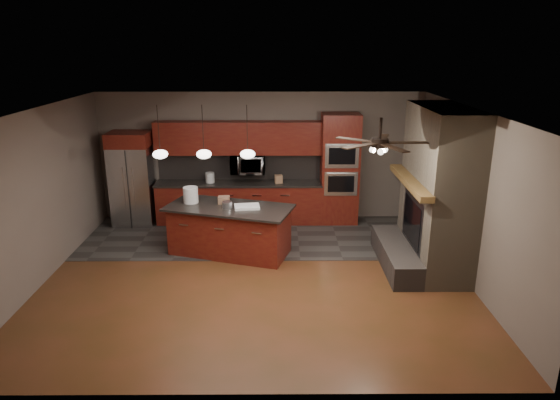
{
  "coord_description": "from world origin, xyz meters",
  "views": [
    {
      "loc": [
        0.36,
        -7.7,
        3.8
      ],
      "look_at": [
        0.41,
        0.6,
        1.16
      ],
      "focal_mm": 32.0,
      "sensor_mm": 36.0,
      "label": 1
    }
  ],
  "objects_px": {
    "kitchen_island": "(230,230)",
    "counter_box": "(279,179)",
    "refrigerator": "(133,179)",
    "cardboard_box": "(224,200)",
    "paint_can": "(227,205)",
    "white_bucket": "(191,195)",
    "counter_bucket": "(210,178)",
    "oven_tower": "(340,169)",
    "microwave": "(248,164)",
    "paint_tray": "(247,207)"
  },
  "relations": [
    {
      "from": "oven_tower",
      "to": "counter_bucket",
      "type": "height_order",
      "value": "oven_tower"
    },
    {
      "from": "white_bucket",
      "to": "cardboard_box",
      "type": "distance_m",
      "value": 0.63
    },
    {
      "from": "microwave",
      "to": "counter_bucket",
      "type": "xyz_separation_m",
      "value": [
        -0.82,
        -0.05,
        -0.29
      ]
    },
    {
      "from": "kitchen_island",
      "to": "refrigerator",
      "type": "bearing_deg",
      "value": 160.68
    },
    {
      "from": "kitchen_island",
      "to": "paint_tray",
      "type": "height_order",
      "value": "paint_tray"
    },
    {
      "from": "microwave",
      "to": "refrigerator",
      "type": "relative_size",
      "value": 0.36
    },
    {
      "from": "kitchen_island",
      "to": "paint_can",
      "type": "bearing_deg",
      "value": -88.42
    },
    {
      "from": "white_bucket",
      "to": "counter_bucket",
      "type": "distance_m",
      "value": 1.49
    },
    {
      "from": "oven_tower",
      "to": "white_bucket",
      "type": "xyz_separation_m",
      "value": [
        -2.96,
        -1.47,
        -0.12
      ]
    },
    {
      "from": "white_bucket",
      "to": "paint_can",
      "type": "height_order",
      "value": "white_bucket"
    },
    {
      "from": "cardboard_box",
      "to": "counter_box",
      "type": "distance_m",
      "value": 1.8
    },
    {
      "from": "counter_box",
      "to": "refrigerator",
      "type": "bearing_deg",
      "value": 170.34
    },
    {
      "from": "microwave",
      "to": "counter_box",
      "type": "xyz_separation_m",
      "value": [
        0.66,
        -0.1,
        -0.31
      ]
    },
    {
      "from": "refrigerator",
      "to": "paint_tray",
      "type": "height_order",
      "value": "refrigerator"
    },
    {
      "from": "microwave",
      "to": "paint_tray",
      "type": "height_order",
      "value": "microwave"
    },
    {
      "from": "refrigerator",
      "to": "oven_tower",
      "type": "bearing_deg",
      "value": 0.95
    },
    {
      "from": "refrigerator",
      "to": "white_bucket",
      "type": "bearing_deg",
      "value": -43.49
    },
    {
      "from": "refrigerator",
      "to": "kitchen_island",
      "type": "bearing_deg",
      "value": -36.75
    },
    {
      "from": "white_bucket",
      "to": "counter_box",
      "type": "xyz_separation_m",
      "value": [
        1.65,
        1.43,
        -0.08
      ]
    },
    {
      "from": "microwave",
      "to": "cardboard_box",
      "type": "distance_m",
      "value": 1.65
    },
    {
      "from": "kitchen_island",
      "to": "paint_tray",
      "type": "distance_m",
      "value": 0.59
    },
    {
      "from": "kitchen_island",
      "to": "counter_box",
      "type": "xyz_separation_m",
      "value": [
        0.92,
        1.68,
        0.52
      ]
    },
    {
      "from": "counter_bucket",
      "to": "counter_box",
      "type": "distance_m",
      "value": 1.48
    },
    {
      "from": "refrigerator",
      "to": "white_bucket",
      "type": "distance_m",
      "value": 2.04
    },
    {
      "from": "oven_tower",
      "to": "paint_tray",
      "type": "bearing_deg",
      "value": -136.54
    },
    {
      "from": "counter_bucket",
      "to": "oven_tower",
      "type": "bearing_deg",
      "value": -0.15
    },
    {
      "from": "microwave",
      "to": "counter_bucket",
      "type": "relative_size",
      "value": 3.37
    },
    {
      "from": "white_bucket",
      "to": "cardboard_box",
      "type": "height_order",
      "value": "white_bucket"
    },
    {
      "from": "counter_box",
      "to": "oven_tower",
      "type": "bearing_deg",
      "value": -8.37
    },
    {
      "from": "white_bucket",
      "to": "kitchen_island",
      "type": "bearing_deg",
      "value": -18.78
    },
    {
      "from": "white_bucket",
      "to": "paint_tray",
      "type": "bearing_deg",
      "value": -16.64
    },
    {
      "from": "paint_tray",
      "to": "oven_tower",
      "type": "bearing_deg",
      "value": 36.43
    },
    {
      "from": "oven_tower",
      "to": "kitchen_island",
      "type": "relative_size",
      "value": 0.96
    },
    {
      "from": "oven_tower",
      "to": "cardboard_box",
      "type": "distance_m",
      "value": 2.8
    },
    {
      "from": "paint_tray",
      "to": "counter_bucket",
      "type": "xyz_separation_m",
      "value": [
        -0.9,
        1.8,
        0.07
      ]
    },
    {
      "from": "white_bucket",
      "to": "counter_box",
      "type": "distance_m",
      "value": 2.19
    },
    {
      "from": "counter_bucket",
      "to": "counter_box",
      "type": "xyz_separation_m",
      "value": [
        1.48,
        -0.05,
        -0.02
      ]
    },
    {
      "from": "refrigerator",
      "to": "paint_can",
      "type": "distance_m",
      "value": 2.79
    },
    {
      "from": "microwave",
      "to": "paint_tray",
      "type": "relative_size",
      "value": 1.63
    },
    {
      "from": "refrigerator",
      "to": "cardboard_box",
      "type": "relative_size",
      "value": 9.47
    },
    {
      "from": "paint_can",
      "to": "counter_bucket",
      "type": "distance_m",
      "value": 1.89
    },
    {
      "from": "microwave",
      "to": "paint_can",
      "type": "xyz_separation_m",
      "value": [
        -0.28,
        -1.86,
        -0.32
      ]
    },
    {
      "from": "microwave",
      "to": "white_bucket",
      "type": "relative_size",
      "value": 2.46
    },
    {
      "from": "cardboard_box",
      "to": "counter_box",
      "type": "bearing_deg",
      "value": 53.2
    },
    {
      "from": "oven_tower",
      "to": "microwave",
      "type": "bearing_deg",
      "value": 178.34
    },
    {
      "from": "microwave",
      "to": "paint_can",
      "type": "distance_m",
      "value": 1.9
    },
    {
      "from": "white_bucket",
      "to": "cardboard_box",
      "type": "xyz_separation_m",
      "value": [
        0.62,
        -0.05,
        -0.08
      ]
    },
    {
      "from": "cardboard_box",
      "to": "white_bucket",
      "type": "bearing_deg",
      "value": 173.27
    },
    {
      "from": "paint_tray",
      "to": "cardboard_box",
      "type": "height_order",
      "value": "cardboard_box"
    },
    {
      "from": "microwave",
      "to": "kitchen_island",
      "type": "bearing_deg",
      "value": -98.15
    }
  ]
}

